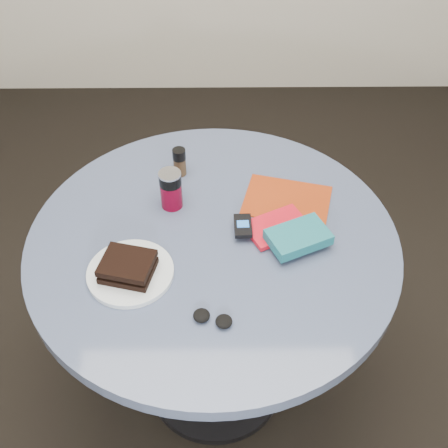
{
  "coord_description": "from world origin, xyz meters",
  "views": [
    {
      "loc": [
        0.02,
        -1.04,
        1.84
      ],
      "look_at": [
        0.03,
        0.0,
        0.8
      ],
      "focal_mm": 45.0,
      "sensor_mm": 36.0,
      "label": 1
    }
  ],
  "objects_px": {
    "sandwich": "(128,267)",
    "mp3_player": "(243,226)",
    "pepper_grinder": "(180,162)",
    "headphones": "(213,318)",
    "red_book": "(277,227)",
    "table": "(214,276)",
    "magazine": "(287,201)",
    "plate": "(130,273)",
    "novel": "(298,237)",
    "soda_can": "(171,189)"
  },
  "relations": [
    {
      "from": "mp3_player",
      "to": "headphones",
      "type": "relative_size",
      "value": 0.81
    },
    {
      "from": "magazine",
      "to": "table",
      "type": "bearing_deg",
      "value": -131.53
    },
    {
      "from": "soda_can",
      "to": "pepper_grinder",
      "type": "xyz_separation_m",
      "value": [
        0.02,
        0.14,
        -0.01
      ]
    },
    {
      "from": "sandwich",
      "to": "headphones",
      "type": "distance_m",
      "value": 0.25
    },
    {
      "from": "table",
      "to": "plate",
      "type": "height_order",
      "value": "plate"
    },
    {
      "from": "table",
      "to": "plate",
      "type": "bearing_deg",
      "value": -148.15
    },
    {
      "from": "table",
      "to": "magazine",
      "type": "height_order",
      "value": "magazine"
    },
    {
      "from": "soda_can",
      "to": "magazine",
      "type": "xyz_separation_m",
      "value": [
        0.33,
        0.01,
        -0.06
      ]
    },
    {
      "from": "plate",
      "to": "soda_can",
      "type": "height_order",
      "value": "soda_can"
    },
    {
      "from": "sandwich",
      "to": "novel",
      "type": "xyz_separation_m",
      "value": [
        0.43,
        0.1,
        -0.0
      ]
    },
    {
      "from": "headphones",
      "to": "magazine",
      "type": "bearing_deg",
      "value": 63.05
    },
    {
      "from": "red_book",
      "to": "mp3_player",
      "type": "height_order",
      "value": "mp3_player"
    },
    {
      "from": "red_book",
      "to": "mp3_player",
      "type": "bearing_deg",
      "value": 158.99
    },
    {
      "from": "plate",
      "to": "mp3_player",
      "type": "relative_size",
      "value": 2.62
    },
    {
      "from": "table",
      "to": "magazine",
      "type": "bearing_deg",
      "value": 33.81
    },
    {
      "from": "plate",
      "to": "headphones",
      "type": "bearing_deg",
      "value": -34.87
    },
    {
      "from": "magazine",
      "to": "pepper_grinder",
      "type": "bearing_deg",
      "value": 172.6
    },
    {
      "from": "novel",
      "to": "red_book",
      "type": "bearing_deg",
      "value": 104.95
    },
    {
      "from": "table",
      "to": "headphones",
      "type": "bearing_deg",
      "value": -89.8
    },
    {
      "from": "novel",
      "to": "mp3_player",
      "type": "height_order",
      "value": "novel"
    },
    {
      "from": "soda_can",
      "to": "pepper_grinder",
      "type": "distance_m",
      "value": 0.14
    },
    {
      "from": "mp3_player",
      "to": "pepper_grinder",
      "type": "bearing_deg",
      "value": 125.83
    },
    {
      "from": "sandwich",
      "to": "red_book",
      "type": "relative_size",
      "value": 0.89
    },
    {
      "from": "table",
      "to": "magazine",
      "type": "xyz_separation_m",
      "value": [
        0.21,
        0.14,
        0.17
      ]
    },
    {
      "from": "red_book",
      "to": "headphones",
      "type": "relative_size",
      "value": 1.59
    },
    {
      "from": "magazine",
      "to": "novel",
      "type": "relative_size",
      "value": 1.54
    },
    {
      "from": "sandwich",
      "to": "mp3_player",
      "type": "height_order",
      "value": "sandwich"
    },
    {
      "from": "pepper_grinder",
      "to": "novel",
      "type": "distance_m",
      "value": 0.44
    },
    {
      "from": "sandwich",
      "to": "red_book",
      "type": "xyz_separation_m",
      "value": [
        0.38,
        0.16,
        -0.02
      ]
    },
    {
      "from": "plate",
      "to": "magazine",
      "type": "xyz_separation_m",
      "value": [
        0.42,
        0.27,
        -0.0
      ]
    },
    {
      "from": "plate",
      "to": "magazine",
      "type": "distance_m",
      "value": 0.5
    },
    {
      "from": "novel",
      "to": "mp3_player",
      "type": "distance_m",
      "value": 0.15
    },
    {
      "from": "sandwich",
      "to": "headphones",
      "type": "relative_size",
      "value": 1.42
    },
    {
      "from": "plate",
      "to": "headphones",
      "type": "xyz_separation_m",
      "value": [
        0.21,
        -0.14,
        0.0
      ]
    },
    {
      "from": "plate",
      "to": "red_book",
      "type": "distance_m",
      "value": 0.41
    },
    {
      "from": "pepper_grinder",
      "to": "mp3_player",
      "type": "xyz_separation_m",
      "value": [
        0.18,
        -0.25,
        -0.02
      ]
    },
    {
      "from": "sandwich",
      "to": "magazine",
      "type": "distance_m",
      "value": 0.5
    },
    {
      "from": "soda_can",
      "to": "plate",
      "type": "bearing_deg",
      "value": -109.36
    },
    {
      "from": "magazine",
      "to": "mp3_player",
      "type": "relative_size",
      "value": 2.88
    },
    {
      "from": "soda_can",
      "to": "headphones",
      "type": "bearing_deg",
      "value": -73.75
    },
    {
      "from": "red_book",
      "to": "mp3_player",
      "type": "relative_size",
      "value": 1.97
    },
    {
      "from": "plate",
      "to": "soda_can",
      "type": "relative_size",
      "value": 1.87
    },
    {
      "from": "mp3_player",
      "to": "headphones",
      "type": "distance_m",
      "value": 0.3
    },
    {
      "from": "table",
      "to": "sandwich",
      "type": "relative_size",
      "value": 6.81
    },
    {
      "from": "red_book",
      "to": "mp3_player",
      "type": "xyz_separation_m",
      "value": [
        -0.09,
        -0.01,
        0.01
      ]
    },
    {
      "from": "sandwich",
      "to": "red_book",
      "type": "height_order",
      "value": "sandwich"
    },
    {
      "from": "sandwich",
      "to": "magazine",
      "type": "bearing_deg",
      "value": 33.17
    },
    {
      "from": "mp3_player",
      "to": "sandwich",
      "type": "bearing_deg",
      "value": -152.46
    },
    {
      "from": "pepper_grinder",
      "to": "headphones",
      "type": "distance_m",
      "value": 0.55
    },
    {
      "from": "sandwich",
      "to": "pepper_grinder",
      "type": "bearing_deg",
      "value": 74.7
    }
  ]
}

